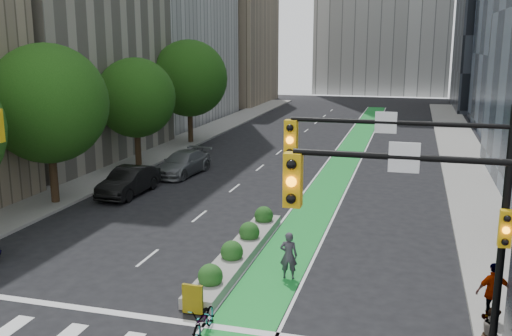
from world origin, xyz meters
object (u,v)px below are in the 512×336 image
Objects in this scene: bicycle at (204,320)px; cyclist at (289,255)px; parked_car_left_far at (183,163)px; pedestrian_far at (493,292)px; median_planter at (240,249)px; pedestrian_near at (493,335)px; parked_car_left_mid at (129,181)px.

cyclist reaches higher than bicycle.
pedestrian_far is (17.60, -16.84, 0.32)m from parked_car_left_far.
pedestrian_near is (9.10, -5.88, 0.58)m from median_planter.
parked_car_left_far is 26.02m from pedestrian_near.
parked_car_left_far is 3.37× the size of pedestrian_near.
median_planter is 5.50× the size of bicycle.
bicycle is at bearing -53.45° from parked_car_left_mid.
median_planter is 5.38× the size of pedestrian_far.
median_planter is 6.43× the size of pedestrian_near.
bicycle is 0.35× the size of parked_car_left_far.
median_planter is 9.99m from pedestrian_far.
median_planter reaches higher than bicycle.
pedestrian_near is at bearing 64.82° from pedestrian_far.
median_planter is 12.07m from parked_car_left_mid.
parked_car_left_far is (0.99, 5.74, -0.04)m from parked_car_left_mid.
pedestrian_near reaches higher than median_planter.
median_planter is 2.90m from cyclist.
pedestrian_near is at bearing -35.47° from parked_car_left_mid.
median_planter is at bearing -37.86° from pedestrian_far.
parked_car_left_mid is at bearing -49.40° from pedestrian_far.
cyclist is at bearing -32.82° from pedestrian_far.
bicycle is (0.82, -6.38, 0.12)m from median_planter.
bicycle is 0.98× the size of pedestrian_far.
bicycle is at bearing -58.93° from parked_car_left_far.
pedestrian_far is (18.59, -11.10, 0.29)m from parked_car_left_mid.
cyclist reaches higher than parked_car_left_far.
parked_car_left_far is at bearing -59.41° from cyclist.
pedestrian_far is at bearing -19.30° from median_planter.
pedestrian_near is at bearing -41.60° from parked_car_left_far.
median_planter is at bearing 94.85° from bicycle.
pedestrian_far is (8.58, 3.09, 0.61)m from bicycle.
parked_car_left_mid reaches higher than parked_car_left_far.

